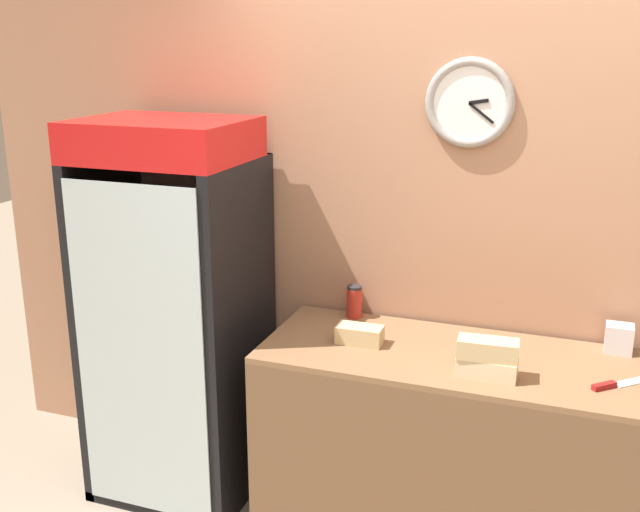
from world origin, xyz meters
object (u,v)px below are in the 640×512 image
Objects in this scene: sandwich_stack_bottom at (487,367)px; napkin_dispenser at (619,338)px; beverage_cooler at (180,292)px; sandwich_flat_left at (360,335)px; condiment_jar at (354,302)px; sandwich_stack_middle at (488,349)px; chefs_knife at (617,384)px.

napkin_dispenser reaches higher than sandwich_stack_bottom.
beverage_cooler is at bearing 171.51° from sandwich_stack_bottom.
beverage_cooler is 9.17× the size of sandwich_flat_left.
sandwich_flat_left is 0.31m from condiment_jar.
sandwich_stack_middle is at bearing 0.00° from sandwich_stack_bottom.
sandwich_flat_left is 1.65× the size of napkin_dispenser.
napkin_dispenser is (0.48, 0.43, -0.06)m from sandwich_stack_middle.
sandwich_stack_bottom is at bearing -138.42° from napkin_dispenser.
sandwich_flat_left is at bearing -4.47° from beverage_cooler.
sandwich_stack_middle is 0.94× the size of chefs_knife.
condiment_jar reaches higher than napkin_dispenser.
sandwich_stack_middle is 1.19× the size of sandwich_flat_left.
sandwich_flat_left is at bearing 176.63° from chefs_knife.
condiment_jar is at bearing 147.06° from sandwich_stack_middle.
beverage_cooler is 1.49m from sandwich_stack_middle.
sandwich_flat_left is 1.08m from napkin_dispenser.
napkin_dispenser is at bearing 41.58° from sandwich_stack_bottom.
condiment_jar is 1.27× the size of napkin_dispenser.
sandwich_stack_bottom is at bearing -14.89° from sandwich_flat_left.
sandwich_stack_middle is 1.55× the size of condiment_jar.
sandwich_flat_left is at bearing 165.11° from sandwich_stack_bottom.
sandwich_stack_middle is at bearing -14.89° from sandwich_flat_left.
sandwich_stack_bottom is 0.98× the size of sandwich_stack_middle.
sandwich_stack_bottom and sandwich_flat_left have the same top height.
beverage_cooler is 7.85× the size of sandwich_stack_bottom.
beverage_cooler reaches higher than napkin_dispenser.
condiment_jar is (-0.12, 0.29, 0.04)m from sandwich_flat_left.
napkin_dispenser is at bearing 88.54° from chefs_knife.
sandwich_flat_left is 1.03m from chefs_knife.
beverage_cooler is 1.49m from sandwich_stack_bottom.
chefs_knife is at bearing -91.46° from napkin_dispenser.
sandwich_stack_bottom is at bearing 0.00° from sandwich_stack_middle.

